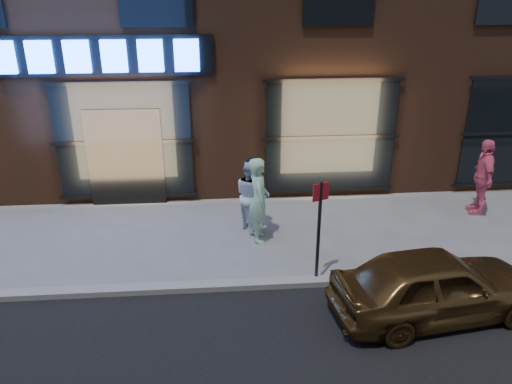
% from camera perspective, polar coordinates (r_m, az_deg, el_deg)
% --- Properties ---
extents(ground, '(90.00, 90.00, 0.00)m').
position_cam_1_polar(ground, '(9.53, -17.66, -11.06)').
color(ground, slate).
rests_on(ground, ground).
extents(curb, '(60.00, 0.25, 0.12)m').
position_cam_1_polar(curb, '(9.50, -17.71, -10.76)').
color(curb, gray).
rests_on(curb, ground).
extents(man_bowtie, '(0.47, 0.69, 1.86)m').
position_cam_1_polar(man_bowtie, '(10.41, 0.32, -0.92)').
color(man_bowtie, '#B7F0CC').
rests_on(man_bowtie, ground).
extents(man_cap, '(0.90, 0.98, 1.63)m').
position_cam_1_polar(man_cap, '(10.93, -0.54, -0.36)').
color(man_cap, silver).
rests_on(man_cap, ground).
extents(passerby, '(0.65, 1.14, 1.82)m').
position_cam_1_polar(passerby, '(12.83, 24.46, 1.60)').
color(passerby, '#EF6288').
rests_on(passerby, ground).
extents(gold_sedan, '(3.63, 1.87, 1.18)m').
position_cam_1_polar(gold_sedan, '(8.79, 19.90, -9.92)').
color(gold_sedan, brown).
rests_on(gold_sedan, ground).
extents(sign_post, '(0.30, 0.14, 1.99)m').
position_cam_1_polar(sign_post, '(8.90, 7.22, -3.59)').
color(sign_post, '#262628').
rests_on(sign_post, ground).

